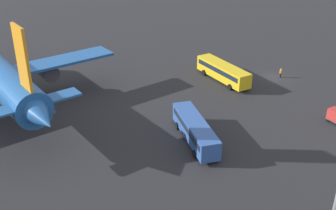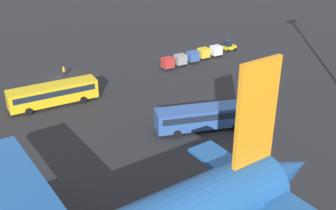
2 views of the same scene
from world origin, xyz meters
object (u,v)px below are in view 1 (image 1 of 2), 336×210
Objects in this scene: shuttle_bus_far at (195,129)px; worker_person at (281,73)px; shuttle_bus_near at (223,71)px; cargo_cart_red at (335,115)px.

worker_person is at bearing -53.08° from shuttle_bus_far.
shuttle_bus_near is 21.93m from shuttle_bus_far.
shuttle_bus_near reaches higher than shuttle_bus_far.
worker_person is (5.87, -27.56, -0.96)m from shuttle_bus_far.
shuttle_bus_near reaches higher than worker_person.
shuttle_bus_far is (-11.87, 18.43, -0.02)m from shuttle_bus_near.
cargo_cart_red reaches higher than worker_person.
worker_person is 0.79× the size of cargo_cart_red.
shuttle_bus_far reaches higher than worker_person.
shuttle_bus_near is 7.31× the size of worker_person.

